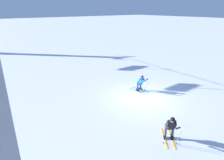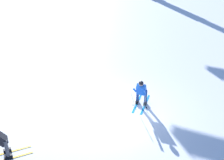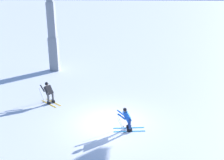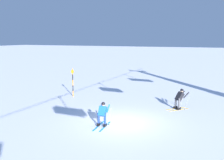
% 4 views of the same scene
% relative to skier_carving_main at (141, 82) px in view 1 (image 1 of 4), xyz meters
% --- Properties ---
extents(ground_plane, '(260.00, 260.00, 0.00)m').
position_rel_skier_carving_main_xyz_m(ground_plane, '(-0.99, 0.81, -0.76)').
color(ground_plane, white).
extents(skier_carving_main, '(1.80, 0.76, 1.47)m').
position_rel_skier_carving_main_xyz_m(skier_carving_main, '(0.00, 0.00, 0.00)').
color(skier_carving_main, '#198CCC').
rests_on(skier_carving_main, ground_plane).
extents(skier_distant_uphill, '(1.66, 1.54, 1.60)m').
position_rel_skier_carving_main_xyz_m(skier_distant_uphill, '(-5.37, 3.38, 0.08)').
color(skier_distant_uphill, yellow).
rests_on(skier_distant_uphill, ground_plane).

